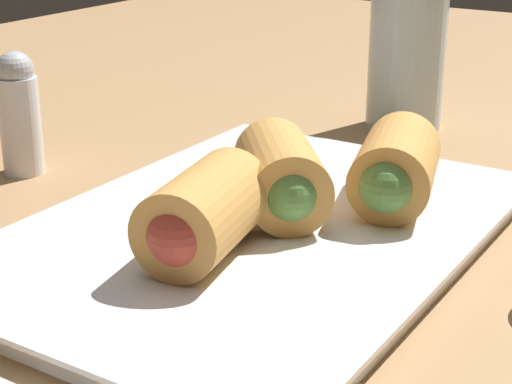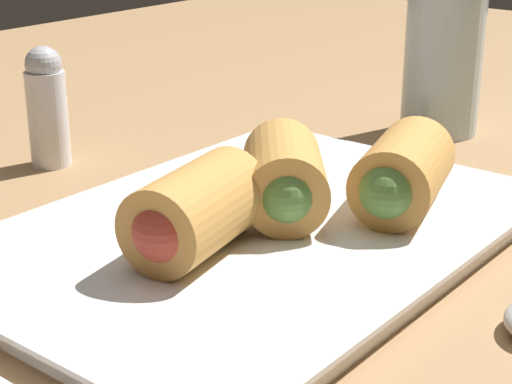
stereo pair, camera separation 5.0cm
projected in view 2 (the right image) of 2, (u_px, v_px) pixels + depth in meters
table_surface at (278, 238)px, 52.73cm from camera, size 180.00×140.00×2.00cm
serving_plate at (256, 235)px, 48.84cm from camera, size 33.24×23.24×1.50cm
roll_front_left at (402, 174)px, 49.35cm from camera, size 8.96×6.73×4.70cm
roll_front_right at (284, 178)px, 48.66cm from camera, size 8.97×8.55×4.70cm
roll_back_left at (192, 213)px, 43.75cm from camera, size 8.90×6.13×4.70cm
drinking_glass at (444, 52)px, 68.44cm from camera, size 6.26×6.26×13.23cm
salt_shaker at (47, 106)px, 61.29cm from camera, size 2.89×2.89×8.77cm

